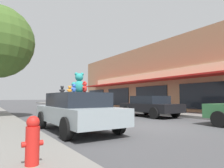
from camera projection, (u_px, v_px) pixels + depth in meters
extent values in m
plane|color=#424244|center=(152.00, 127.00, 8.64)|extent=(260.00, 260.00, 0.00)
cube|color=tan|center=(219.00, 79.00, 21.19)|extent=(14.53, 33.83, 6.60)
cube|color=red|center=(167.00, 79.00, 16.81)|extent=(1.65, 28.42, 0.12)
cube|color=beige|center=(173.00, 73.00, 17.27)|extent=(0.08, 27.06, 0.70)
cube|color=black|center=(204.00, 96.00, 14.76)|extent=(0.06, 4.29, 2.00)
cube|color=black|center=(150.00, 96.00, 19.50)|extent=(0.06, 4.29, 2.00)
cube|color=black|center=(118.00, 97.00, 24.24)|extent=(0.06, 4.29, 2.00)
cube|color=black|center=(96.00, 97.00, 28.98)|extent=(0.06, 4.29, 2.00)
cube|color=#8C999E|center=(77.00, 114.00, 7.57)|extent=(1.98, 4.51, 0.57)
cube|color=black|center=(77.00, 100.00, 7.61)|extent=(1.72, 2.49, 0.52)
cylinder|color=black|center=(42.00, 120.00, 8.19)|extent=(0.21, 0.70, 0.69)
cylinder|color=black|center=(84.00, 118.00, 9.22)|extent=(0.21, 0.70, 0.69)
cylinder|color=black|center=(66.00, 129.00, 5.88)|extent=(0.21, 0.70, 0.69)
cylinder|color=black|center=(118.00, 124.00, 6.91)|extent=(0.21, 0.70, 0.69)
ellipsoid|color=teal|center=(79.00, 87.00, 7.72)|extent=(0.45, 0.41, 0.49)
sphere|color=teal|center=(79.00, 77.00, 7.74)|extent=(0.38, 0.38, 0.31)
sphere|color=teal|center=(82.00, 74.00, 7.79)|extent=(0.16, 0.16, 0.13)
sphere|color=teal|center=(76.00, 74.00, 7.72)|extent=(0.16, 0.16, 0.13)
sphere|color=#47CDC6|center=(79.00, 78.00, 7.87)|extent=(0.15, 0.15, 0.12)
sphere|color=teal|center=(84.00, 85.00, 7.81)|extent=(0.22, 0.22, 0.18)
sphere|color=teal|center=(74.00, 84.00, 7.69)|extent=(0.22, 0.22, 0.18)
ellipsoid|color=pink|center=(81.00, 92.00, 8.40)|extent=(0.12, 0.11, 0.13)
sphere|color=pink|center=(81.00, 90.00, 8.41)|extent=(0.11, 0.11, 0.08)
sphere|color=pink|center=(82.00, 89.00, 8.44)|extent=(0.04, 0.04, 0.04)
sphere|color=pink|center=(81.00, 89.00, 8.39)|extent=(0.04, 0.04, 0.04)
sphere|color=#FFA3DA|center=(81.00, 90.00, 8.43)|extent=(0.04, 0.04, 0.03)
sphere|color=pink|center=(82.00, 91.00, 8.45)|extent=(0.06, 0.06, 0.05)
sphere|color=pink|center=(80.00, 91.00, 8.37)|extent=(0.06, 0.06, 0.05)
ellipsoid|color=black|center=(62.00, 91.00, 8.44)|extent=(0.18, 0.17, 0.20)
sphere|color=black|center=(62.00, 88.00, 8.45)|extent=(0.16, 0.16, 0.13)
sphere|color=black|center=(63.00, 86.00, 8.47)|extent=(0.07, 0.07, 0.05)
sphere|color=black|center=(61.00, 86.00, 8.44)|extent=(0.07, 0.07, 0.05)
sphere|color=#3A3A3D|center=(62.00, 88.00, 8.51)|extent=(0.06, 0.06, 0.05)
sphere|color=black|center=(64.00, 90.00, 8.48)|extent=(0.09, 0.09, 0.07)
sphere|color=black|center=(60.00, 90.00, 8.43)|extent=(0.09, 0.09, 0.07)
ellipsoid|color=orange|center=(70.00, 91.00, 8.12)|extent=(0.17, 0.16, 0.19)
sphere|color=orange|center=(70.00, 88.00, 8.12)|extent=(0.15, 0.15, 0.12)
sphere|color=orange|center=(71.00, 86.00, 8.14)|extent=(0.06, 0.06, 0.05)
sphere|color=orange|center=(69.00, 86.00, 8.12)|extent=(0.06, 0.06, 0.05)
sphere|color=#FFBA41|center=(70.00, 88.00, 8.17)|extent=(0.06, 0.06, 0.05)
sphere|color=orange|center=(72.00, 90.00, 8.15)|extent=(0.08, 0.08, 0.07)
sphere|color=orange|center=(68.00, 90.00, 8.10)|extent=(0.08, 0.08, 0.07)
ellipsoid|color=white|center=(82.00, 91.00, 8.01)|extent=(0.17, 0.18, 0.18)
sphere|color=white|center=(82.00, 88.00, 8.01)|extent=(0.16, 0.16, 0.12)
sphere|color=white|center=(83.00, 86.00, 8.00)|extent=(0.07, 0.07, 0.05)
sphere|color=white|center=(81.00, 87.00, 8.04)|extent=(0.07, 0.07, 0.05)
sphere|color=white|center=(83.00, 88.00, 8.06)|extent=(0.06, 0.06, 0.04)
sphere|color=white|center=(84.00, 90.00, 7.98)|extent=(0.09, 0.09, 0.07)
sphere|color=white|center=(81.00, 90.00, 8.05)|extent=(0.09, 0.09, 0.07)
ellipsoid|color=red|center=(85.00, 89.00, 6.77)|extent=(0.23, 0.24, 0.23)
sphere|color=red|center=(85.00, 84.00, 6.78)|extent=(0.21, 0.21, 0.15)
sphere|color=red|center=(85.00, 82.00, 6.84)|extent=(0.09, 0.09, 0.06)
sphere|color=red|center=(84.00, 82.00, 6.74)|extent=(0.09, 0.09, 0.06)
sphere|color=#FF4741|center=(83.00, 84.00, 6.79)|extent=(0.08, 0.08, 0.06)
sphere|color=red|center=(85.00, 88.00, 6.87)|extent=(0.12, 0.12, 0.09)
sphere|color=red|center=(84.00, 88.00, 6.68)|extent=(0.12, 0.12, 0.09)
ellipsoid|color=blue|center=(74.00, 90.00, 7.06)|extent=(0.19, 0.18, 0.19)
sphere|color=blue|center=(74.00, 86.00, 7.07)|extent=(0.16, 0.16, 0.12)
sphere|color=blue|center=(75.00, 85.00, 7.11)|extent=(0.07, 0.07, 0.05)
sphere|color=blue|center=(73.00, 84.00, 7.04)|extent=(0.07, 0.07, 0.05)
sphere|color=#548DFF|center=(73.00, 86.00, 7.10)|extent=(0.06, 0.06, 0.05)
sphere|color=blue|center=(75.00, 89.00, 7.14)|extent=(0.09, 0.09, 0.07)
sphere|color=blue|center=(72.00, 89.00, 7.00)|extent=(0.09, 0.09, 0.07)
cylinder|color=black|center=(219.00, 119.00, 8.49)|extent=(0.20, 0.69, 0.69)
cube|color=black|center=(150.00, 107.00, 13.48)|extent=(1.90, 4.37, 0.53)
cube|color=black|center=(150.00, 100.00, 13.52)|extent=(1.67, 2.24, 0.51)
cylinder|color=black|center=(127.00, 111.00, 14.11)|extent=(0.20, 0.69, 0.69)
cylinder|color=black|center=(146.00, 110.00, 15.11)|extent=(0.20, 0.69, 0.69)
cylinder|color=black|center=(154.00, 113.00, 11.83)|extent=(0.20, 0.69, 0.69)
cylinder|color=black|center=(175.00, 112.00, 12.83)|extent=(0.20, 0.69, 0.69)
cylinder|color=red|center=(32.00, 146.00, 3.24)|extent=(0.22, 0.22, 0.62)
sphere|color=red|center=(33.00, 122.00, 3.26)|extent=(0.21, 0.21, 0.21)
cylinder|color=red|center=(25.00, 145.00, 3.18)|extent=(0.10, 0.09, 0.09)
cylinder|color=red|center=(40.00, 143.00, 3.30)|extent=(0.10, 0.09, 0.09)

